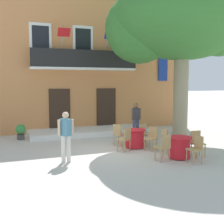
{
  "coord_description": "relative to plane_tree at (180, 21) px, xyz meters",
  "views": [
    {
      "loc": [
        -4.04,
        -10.14,
        2.67
      ],
      "look_at": [
        0.66,
        2.05,
        1.3
      ],
      "focal_mm": 46.42,
      "sensor_mm": 36.0,
      "label": 1
    }
  ],
  "objects": [
    {
      "name": "ground_plane",
      "position": [
        -3.34,
        -0.81,
        -5.3
      ],
      "size": [
        120.0,
        120.0,
        0.0
      ],
      "primitive_type": "plane",
      "color": "beige"
    },
    {
      "name": "building_facade",
      "position": [
        -3.2,
        6.18,
        -1.55
      ],
      "size": [
        13.0,
        5.09,
        7.5
      ],
      "color": "#CC844C",
      "rests_on": "ground"
    },
    {
      "name": "entrance_step_platform",
      "position": [
        -3.2,
        3.16,
        -5.17
      ],
      "size": [
        6.05,
        2.07,
        0.25
      ],
      "primitive_type": "cube",
      "color": "silver",
      "rests_on": "ground"
    },
    {
      "name": "plane_tree",
      "position": [
        0.0,
        0.0,
        0.0
      ],
      "size": [
        6.25,
        5.49,
        7.27
      ],
      "color": "gray",
      "rests_on": "ground"
    },
    {
      "name": "cafe_table_near_tree",
      "position": [
        -2.37,
        -0.52,
        -4.9
      ],
      "size": [
        0.86,
        0.86,
        0.76
      ],
      "color": "red",
      "rests_on": "ground"
    },
    {
      "name": "cafe_chair_near_tree_0",
      "position": [
        -2.84,
        0.06,
        -4.77
      ],
      "size": [
        0.55,
        0.55,
        0.91
      ],
      "color": "tan",
      "rests_on": "ground"
    },
    {
      "name": "cafe_chair_near_tree_1",
      "position": [
        -2.98,
        -0.97,
        -4.77
      ],
      "size": [
        0.55,
        0.55,
        0.91
      ],
      "color": "tan",
      "rests_on": "ground"
    },
    {
      "name": "cafe_chair_near_tree_2",
      "position": [
        -1.93,
        -1.14,
        -4.77
      ],
      "size": [
        0.55,
        0.55,
        0.91
      ],
      "color": "tan",
      "rests_on": "ground"
    },
    {
      "name": "cafe_chair_near_tree_3",
      "position": [
        -1.71,
        -0.15,
        -4.77
      ],
      "size": [
        0.53,
        0.53,
        0.91
      ],
      "color": "tan",
      "rests_on": "ground"
    },
    {
      "name": "cafe_table_middle",
      "position": [
        -1.61,
        -2.53,
        -4.9
      ],
      "size": [
        0.86,
        0.86,
        0.76
      ],
      "color": "red",
      "rests_on": "ground"
    },
    {
      "name": "cafe_chair_middle_0",
      "position": [
        -1.46,
        -3.27,
        -4.77
      ],
      "size": [
        0.44,
        0.44,
        0.91
      ],
      "color": "tan",
      "rests_on": "ground"
    },
    {
      "name": "cafe_chair_middle_1",
      "position": [
        -0.86,
        -2.53,
        -4.77
      ],
      "size": [
        0.44,
        0.44,
        0.91
      ],
      "color": "tan",
      "rests_on": "ground"
    },
    {
      "name": "cafe_chair_middle_2",
      "position": [
        -1.63,
        -1.78,
        -4.77
      ],
      "size": [
        0.43,
        0.43,
        0.91
      ],
      "color": "tan",
      "rests_on": "ground"
    },
    {
      "name": "cafe_chair_middle_3",
      "position": [
        -2.35,
        -2.71,
        -4.77
      ],
      "size": [
        0.45,
        0.45,
        0.91
      ],
      "color": "tan",
      "rests_on": "ground"
    },
    {
      "name": "ground_planter_left",
      "position": [
        -6.58,
        2.89,
        -4.9
      ],
      "size": [
        0.44,
        0.44,
        0.72
      ],
      "color": "#47423D",
      "rests_on": "ground"
    },
    {
      "name": "pedestrian_near_entrance",
      "position": [
        -1.53,
        1.13,
        -4.34
      ],
      "size": [
        0.53,
        0.36,
        1.68
      ],
      "color": "#384260",
      "rests_on": "ground"
    },
    {
      "name": "pedestrian_mid_plaza",
      "position": [
        -5.42,
        -1.63,
        -4.34
      ],
      "size": [
        0.53,
        0.4,
        1.69
      ],
      "color": "silver",
      "rests_on": "ground"
    }
  ]
}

